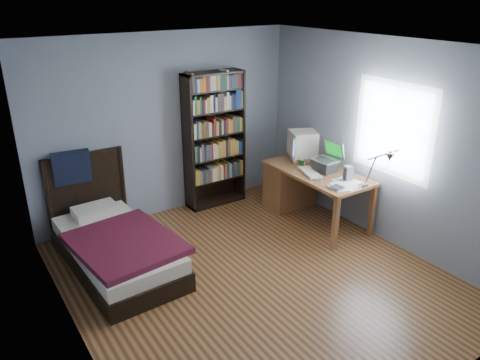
{
  "coord_description": "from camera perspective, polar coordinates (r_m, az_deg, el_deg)",
  "views": [
    {
      "loc": [
        -2.58,
        -3.61,
        3.0
      ],
      "look_at": [
        0.21,
        0.61,
        0.92
      ],
      "focal_mm": 35.0,
      "sensor_mm": 36.0,
      "label": 1
    }
  ],
  "objects": [
    {
      "name": "room",
      "position": [
        4.78,
        2.21,
        0.93
      ],
      "size": [
        4.2,
        4.24,
        2.5
      ],
      "color": "#4D2D16",
      "rests_on": "ground"
    },
    {
      "name": "desk",
      "position": [
        6.75,
        6.87,
        -0.33
      ],
      "size": [
        0.75,
        1.53,
        0.73
      ],
      "color": "brown",
      "rests_on": "floor"
    },
    {
      "name": "crt_monitor",
      "position": [
        6.63,
        7.53,
        4.38
      ],
      "size": [
        0.5,
        0.46,
        0.43
      ],
      "color": "beige",
      "rests_on": "desk"
    },
    {
      "name": "laptop",
      "position": [
        6.33,
        10.42,
        2.04
      ],
      "size": [
        0.34,
        0.34,
        0.4
      ],
      "color": "#2D2D30",
      "rests_on": "desk"
    },
    {
      "name": "desk_lamp",
      "position": [
        5.5,
        17.37,
        2.37
      ],
      "size": [
        0.23,
        0.51,
        0.6
      ],
      "color": "#99999E",
      "rests_on": "desk"
    },
    {
      "name": "keyboard",
      "position": [
        6.23,
        8.5,
        0.9
      ],
      "size": [
        0.31,
        0.49,
        0.04
      ],
      "primitive_type": "cube",
      "rotation": [
        0.0,
        0.07,
        -0.31
      ],
      "color": "#BDB79D",
      "rests_on": "desk"
    },
    {
      "name": "speaker",
      "position": [
        6.08,
        13.03,
        0.8
      ],
      "size": [
        0.11,
        0.11,
        0.19
      ],
      "primitive_type": "cube",
      "rotation": [
        0.0,
        0.0,
        -0.23
      ],
      "color": "gray",
      "rests_on": "desk"
    },
    {
      "name": "soda_can",
      "position": [
        6.42,
        7.53,
        1.99
      ],
      "size": [
        0.06,
        0.06,
        0.11
      ],
      "primitive_type": "cylinder",
      "color": "#063109",
      "rests_on": "desk"
    },
    {
      "name": "mouse",
      "position": [
        6.56,
        7.58,
        2.08
      ],
      "size": [
        0.07,
        0.11,
        0.04
      ],
      "primitive_type": "ellipsoid",
      "color": "silver",
      "rests_on": "desk"
    },
    {
      "name": "phone_silver",
      "position": [
        6.02,
        9.43,
        0.01
      ],
      "size": [
        0.1,
        0.12,
        0.02
      ],
      "primitive_type": "cube",
      "rotation": [
        0.0,
        0.0,
        0.51
      ],
      "color": "silver",
      "rests_on": "desk"
    },
    {
      "name": "phone_grey",
      "position": [
        5.83,
        10.9,
        -0.83
      ],
      "size": [
        0.08,
        0.11,
        0.02
      ],
      "primitive_type": "cube",
      "rotation": [
        0.0,
        0.0,
        -0.28
      ],
      "color": "gray",
      "rests_on": "desk"
    },
    {
      "name": "external_drive",
      "position": [
        5.82,
        11.72,
        -0.95
      ],
      "size": [
        0.15,
        0.15,
        0.03
      ],
      "primitive_type": "cube",
      "rotation": [
        0.0,
        0.0,
        0.1
      ],
      "color": "gray",
      "rests_on": "desk"
    },
    {
      "name": "bookshelf",
      "position": [
        6.73,
        -3.13,
        4.86
      ],
      "size": [
        0.88,
        0.3,
        1.95
      ],
      "color": "black",
      "rests_on": "floor"
    },
    {
      "name": "bed",
      "position": [
        5.66,
        -15.14,
        -7.48
      ],
      "size": [
        1.15,
        2.05,
        1.16
      ],
      "color": "black",
      "rests_on": "floor"
    }
  ]
}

